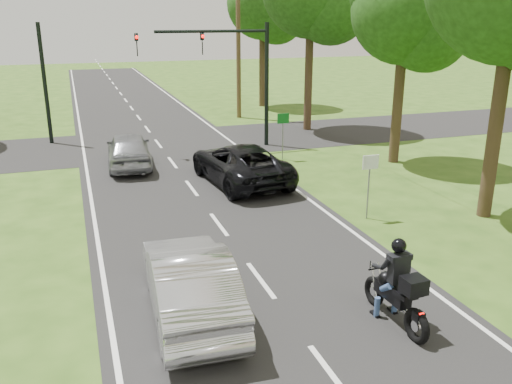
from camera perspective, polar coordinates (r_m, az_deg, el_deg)
ground at (r=13.65m, az=0.49°, el=-9.29°), size 140.00×140.00×0.00m
road at (r=22.70m, az=-7.87°, el=1.84°), size 8.00×100.00×0.01m
cross_road at (r=28.44m, az=-10.25°, el=5.01°), size 60.00×7.00×0.01m
motorcycle_rider at (r=11.92m, az=14.70°, el=-10.07°), size 0.64×2.27×1.96m
dark_suv at (r=21.22m, az=-1.69°, el=3.04°), size 3.11×5.78×1.54m
silver_sedan at (r=11.97m, az=-7.01°, el=-9.32°), size 1.90×4.84×1.57m
silver_suv at (r=24.10m, az=-13.23°, el=4.37°), size 2.11×4.60×1.53m
traffic_signal at (r=26.57m, az=-2.74°, el=13.41°), size 6.38×0.44×6.00m
signal_pole_far at (r=29.65m, az=-21.33°, el=10.49°), size 0.20×0.20×6.00m
utility_pole_far at (r=34.99m, az=-1.88°, el=16.08°), size 1.60×0.28×10.00m
sign_white at (r=17.49m, az=11.90°, el=2.15°), size 0.55×0.07×2.12m
sign_green at (r=24.58m, az=2.86°, el=7.05°), size 0.55×0.07×2.12m
tree_row_c at (r=24.48m, az=16.17°, el=17.28°), size 4.80×4.65×8.76m
tree_row_e at (r=39.60m, az=1.20°, el=18.84°), size 5.28×5.12×9.61m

